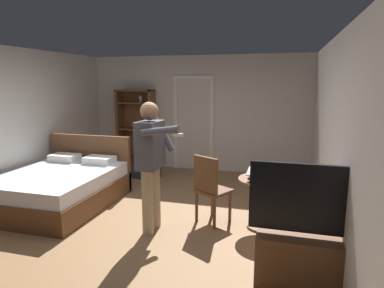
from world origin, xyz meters
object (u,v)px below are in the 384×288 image
at_px(bookshelf, 137,126).
at_px(tv_flatscreen, 308,250).
at_px(bottle_on_table, 274,174).
at_px(laptop, 260,176).
at_px(suitcase_small, 143,165).
at_px(suitcase_dark, 145,170).
at_px(person_blue_shirt, 151,157).
at_px(bed, 61,186).
at_px(wooden_chair, 210,187).
at_px(side_table, 263,195).

xyz_separation_m(bookshelf, tv_flatscreen, (3.60, -3.88, -0.61)).
height_order(bookshelf, bottle_on_table, bookshelf).
height_order(laptop, suitcase_small, laptop).
xyz_separation_m(tv_flatscreen, bottle_on_table, (-0.38, 1.17, 0.42)).
xyz_separation_m(laptop, suitcase_dark, (-2.50, 1.87, -0.60)).
xyz_separation_m(bookshelf, person_blue_shirt, (1.65, -3.12, 0.03)).
xyz_separation_m(bed, person_blue_shirt, (1.82, -0.51, 0.71)).
relative_size(bookshelf, suitcase_small, 4.03).
height_order(bottle_on_table, person_blue_shirt, person_blue_shirt).
distance_m(tv_flatscreen, wooden_chair, 1.73).
bearing_deg(suitcase_dark, person_blue_shirt, -51.08).
bearing_deg(side_table, bottle_on_table, -29.74).
relative_size(bed, suitcase_small, 4.45).
bearing_deg(side_table, bookshelf, 139.46).
bearing_deg(bottle_on_table, laptop, 168.05).
bearing_deg(laptop, bottle_on_table, -11.95).
distance_m(laptop, wooden_chair, 0.72).
bearing_deg(suitcase_small, bed, -89.27).
bearing_deg(laptop, wooden_chair, -178.54).
xyz_separation_m(bookshelf, bottle_on_table, (3.22, -2.72, -0.19)).
distance_m(tv_flatscreen, suitcase_dark, 4.34).
bearing_deg(bookshelf, tv_flatscreen, -47.16).
bearing_deg(bottle_on_table, bed, 178.20).
relative_size(bottle_on_table, person_blue_shirt, 0.13).
bearing_deg(bookshelf, suitcase_small, -56.10).
xyz_separation_m(tv_flatscreen, side_table, (-0.52, 1.25, 0.10)).
height_order(bed, bottle_on_table, bed).
bearing_deg(suitcase_dark, wooden_chair, -32.89).
bearing_deg(bed, tv_flatscreen, -18.68).
relative_size(side_table, suitcase_dark, 1.24).
distance_m(bed, laptop, 3.24).
relative_size(bookshelf, wooden_chair, 1.84).
relative_size(person_blue_shirt, suitcase_small, 3.85).
bearing_deg(wooden_chair, suitcase_dark, 133.93).
bearing_deg(suitcase_dark, bed, -98.33).
bearing_deg(suitcase_dark, tv_flatscreen, -31.94).
distance_m(bookshelf, tv_flatscreen, 5.33).
relative_size(side_table, person_blue_shirt, 0.40).
height_order(suitcase_dark, suitcase_small, suitcase_small).
height_order(bookshelf, person_blue_shirt, bookshelf).
distance_m(bottle_on_table, suitcase_dark, 3.35).
xyz_separation_m(laptop, bottle_on_table, (0.18, -0.04, 0.04)).
height_order(tv_flatscreen, wooden_chair, tv_flatscreen).
distance_m(wooden_chair, suitcase_dark, 2.65).
distance_m(bookshelf, suitcase_dark, 1.28).
distance_m(tv_flatscreen, suitcase_small, 4.58).
relative_size(tv_flatscreen, laptop, 3.42).
height_order(bookshelf, tv_flatscreen, bookshelf).
bearing_deg(side_table, wooden_chair, -175.23).
bearing_deg(person_blue_shirt, laptop, 17.45).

